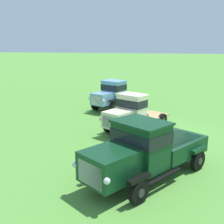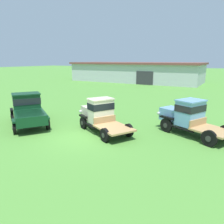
% 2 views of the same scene
% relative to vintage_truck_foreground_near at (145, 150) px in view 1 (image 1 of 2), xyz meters
% --- Properties ---
extents(ground_plane, '(240.00, 240.00, 0.00)m').
position_rel_vintage_truck_foreground_near_xyz_m(ground_plane, '(5.05, -0.24, -1.07)').
color(ground_plane, '#518E38').
extents(vintage_truck_foreground_near, '(5.41, 4.45, 2.16)m').
position_rel_vintage_truck_foreground_near_xyz_m(vintage_truck_foreground_near, '(0.00, 0.00, 0.00)').
color(vintage_truck_foreground_near, black).
rests_on(vintage_truck_foreground_near, ground).
extents(vintage_truck_second_in_line, '(4.71, 3.49, 2.10)m').
position_rel_vintage_truck_foreground_near_xyz_m(vintage_truck_second_in_line, '(5.19, 1.34, -0.03)').
color(vintage_truck_second_in_line, black).
rests_on(vintage_truck_second_in_line, ground).
extents(vintage_truck_midrow_center, '(4.79, 3.39, 2.12)m').
position_rel_vintage_truck_foreground_near_xyz_m(vintage_truck_midrow_center, '(10.18, 3.43, 0.04)').
color(vintage_truck_midrow_center, black).
rests_on(vintage_truck_midrow_center, ground).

